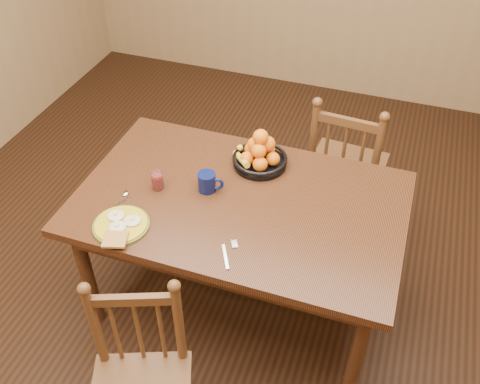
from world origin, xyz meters
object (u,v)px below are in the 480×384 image
(chair_far, at_px, (345,168))
(fruit_bowl, at_px, (260,154))
(dining_table, at_px, (240,212))
(breakfast_plate, at_px, (121,225))
(coffee_mug, at_px, (208,182))

(chair_far, height_order, fruit_bowl, chair_far)
(dining_table, xyz_separation_m, breakfast_plate, (-0.46, -0.36, 0.10))
(coffee_mug, bearing_deg, chair_far, 52.22)
(fruit_bowl, bearing_deg, chair_far, 49.54)
(coffee_mug, bearing_deg, breakfast_plate, -126.83)
(dining_table, xyz_separation_m, chair_far, (0.41, 0.77, -0.19))
(breakfast_plate, relative_size, fruit_bowl, 1.03)
(fruit_bowl, bearing_deg, coffee_mug, -122.75)
(chair_far, distance_m, coffee_mug, 1.01)
(chair_far, height_order, coffee_mug, chair_far)
(chair_far, xyz_separation_m, coffee_mug, (-0.59, -0.76, 0.33))
(dining_table, distance_m, fruit_bowl, 0.34)
(chair_far, height_order, breakfast_plate, chair_far)
(dining_table, height_order, fruit_bowl, fruit_bowl)
(chair_far, relative_size, fruit_bowl, 3.37)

